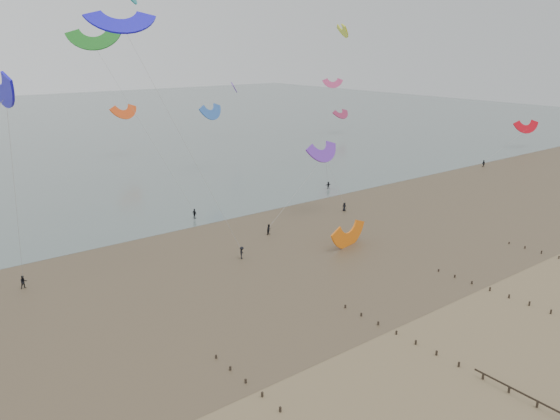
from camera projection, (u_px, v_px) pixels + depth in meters
The scene contains 5 objects.
ground at pixel (401, 364), 53.81m from camera, with size 500.00×500.00×0.00m, color brown.
sea_and_shore at pixel (194, 267), 77.48m from camera, with size 500.00×665.00×0.03m.
kitesurfers at pixel (272, 217), 97.05m from camera, with size 129.88×23.63×1.88m.
grounded_kite at pixel (349, 246), 85.60m from camera, with size 7.43×3.89×5.66m, color orange, non-canonical shape.
kites_airborne at pixel (31, 99), 109.98m from camera, with size 244.07×113.33×44.65m.
Camera 1 is at (-38.33, -29.96, 30.06)m, focal length 35.00 mm.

